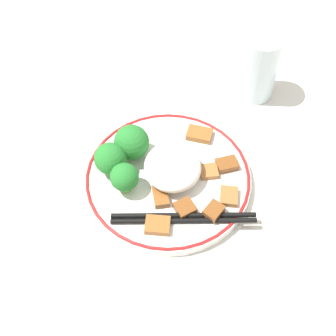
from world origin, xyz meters
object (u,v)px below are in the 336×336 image
(plate, at_px, (168,178))
(drinking_glass, at_px, (259,67))
(broccoli_back_right, at_px, (124,178))
(chopsticks, at_px, (184,218))
(broccoli_back_center, at_px, (110,159))
(broccoli_back_left, at_px, (132,143))

(plate, distance_m, drinking_glass, 0.25)
(broccoli_back_right, xyz_separation_m, chopsticks, (0.07, -0.07, -0.02))
(broccoli_back_center, bearing_deg, chopsticks, -49.51)
(broccoli_back_center, xyz_separation_m, broccoli_back_right, (0.02, -0.04, -0.00))
(broccoli_back_left, height_order, broccoli_back_right, broccoli_back_left)
(drinking_glass, bearing_deg, broccoli_back_left, -154.34)
(broccoli_back_center, distance_m, drinking_glass, 0.30)
(broccoli_back_center, distance_m, chopsticks, 0.14)
(broccoli_back_right, height_order, drinking_glass, drinking_glass)
(broccoli_back_right, bearing_deg, plate, 8.68)
(chopsticks, bearing_deg, broccoli_back_center, 130.49)
(chopsticks, distance_m, drinking_glass, 0.30)
(broccoli_back_left, bearing_deg, plate, -46.51)
(plate, height_order, drinking_glass, drinking_glass)
(chopsticks, xyz_separation_m, drinking_glass, (0.18, 0.23, 0.04))
(drinking_glass, bearing_deg, plate, -139.25)
(broccoli_back_left, bearing_deg, broccoli_back_center, -146.79)
(plate, relative_size, broccoli_back_center, 4.61)
(plate, distance_m, broccoli_back_left, 0.08)
(broccoli_back_right, height_order, chopsticks, broccoli_back_right)
(broccoli_back_left, distance_m, chopsticks, 0.14)
(broccoli_back_center, xyz_separation_m, chopsticks, (0.09, -0.10, -0.03))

